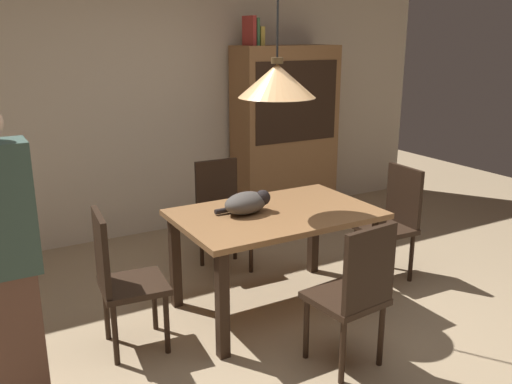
% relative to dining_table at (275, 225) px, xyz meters
% --- Properties ---
extents(ground, '(10.00, 10.00, 0.00)m').
position_rel_dining_table_xyz_m(ground, '(-0.08, -0.58, -0.65)').
color(ground, tan).
extents(back_wall, '(6.40, 0.10, 2.90)m').
position_rel_dining_table_xyz_m(back_wall, '(-0.08, 2.07, 0.80)').
color(back_wall, beige).
rests_on(back_wall, ground).
extents(dining_table, '(1.40, 0.90, 0.75)m').
position_rel_dining_table_xyz_m(dining_table, '(0.00, 0.00, 0.00)').
color(dining_table, olive).
rests_on(dining_table, ground).
extents(chair_right_side, '(0.42, 0.42, 0.93)m').
position_rel_dining_table_xyz_m(chair_right_side, '(1.13, -0.00, -0.14)').
color(chair_right_side, black).
rests_on(chair_right_side, ground).
extents(chair_near_front, '(0.44, 0.44, 0.93)m').
position_rel_dining_table_xyz_m(chair_near_front, '(0.01, -0.88, -0.14)').
color(chair_near_front, black).
rests_on(chair_near_front, ground).
extents(chair_left_side, '(0.44, 0.44, 0.93)m').
position_rel_dining_table_xyz_m(chair_left_side, '(-1.13, 0.01, -0.14)').
color(chair_left_side, black).
rests_on(chair_left_side, ground).
extents(chair_far_back, '(0.42, 0.42, 0.93)m').
position_rel_dining_table_xyz_m(chair_far_back, '(0.00, 0.88, -0.14)').
color(chair_far_back, black).
rests_on(chair_far_back, ground).
extents(cat_sleeping, '(0.40, 0.29, 0.16)m').
position_rel_dining_table_xyz_m(cat_sleeping, '(-0.19, 0.07, 0.18)').
color(cat_sleeping, '#4C4742').
rests_on(cat_sleeping, dining_table).
extents(pendant_lamp, '(0.52, 0.52, 1.30)m').
position_rel_dining_table_xyz_m(pendant_lamp, '(-0.00, 0.00, 1.01)').
color(pendant_lamp, '#E0A86B').
extents(hutch_bookcase, '(1.12, 0.45, 1.85)m').
position_rel_dining_table_xyz_m(hutch_bookcase, '(1.19, 1.74, 0.24)').
color(hutch_bookcase, olive).
rests_on(hutch_bookcase, ground).
extents(book_red_tall, '(0.04, 0.22, 0.28)m').
position_rel_dining_table_xyz_m(book_red_tall, '(0.76, 1.74, 1.34)').
color(book_red_tall, '#B73833').
rests_on(book_red_tall, hutch_bookcase).
extents(book_green_slim, '(0.03, 0.20, 0.26)m').
position_rel_dining_table_xyz_m(book_green_slim, '(0.81, 1.74, 1.33)').
color(book_green_slim, '#427A4C').
rests_on(book_green_slim, hutch_bookcase).
extents(book_yellow_short, '(0.04, 0.20, 0.18)m').
position_rel_dining_table_xyz_m(book_yellow_short, '(0.86, 1.74, 1.29)').
color(book_yellow_short, gold).
rests_on(book_yellow_short, hutch_bookcase).
extents(person_standing, '(0.36, 0.22, 1.66)m').
position_rel_dining_table_xyz_m(person_standing, '(-1.80, -0.36, 0.19)').
color(person_standing, brown).
rests_on(person_standing, ground).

